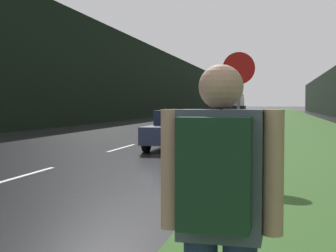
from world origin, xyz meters
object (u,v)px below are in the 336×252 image
(car_passing_far, at_px, (235,114))
(stop_sign, at_px, (238,98))
(car_passing_near, at_px, (180,130))
(hitchhiker_with_backpack, at_px, (219,217))
(delivery_truck, at_px, (237,103))

(car_passing_far, bearing_deg, stop_sign, 95.06)
(car_passing_far, bearing_deg, car_passing_near, 90.00)
(hitchhiker_with_backpack, distance_m, car_passing_far, 37.56)
(car_passing_far, xyz_separation_m, delivery_truck, (-4.36, 53.35, 1.13))
(car_passing_far, bearing_deg, hitchhiker_with_backpack, 94.81)
(stop_sign, xyz_separation_m, car_passing_near, (-2.57, 5.93, -1.07))
(stop_sign, relative_size, delivery_truck, 0.32)
(car_passing_far, relative_size, delivery_truck, 0.51)
(delivery_truck, bearing_deg, stop_sign, -85.19)
(car_passing_far, bearing_deg, delivery_truck, -85.33)
(stop_sign, xyz_separation_m, hitchhiker_with_backpack, (0.58, -8.38, -0.71))
(car_passing_near, bearing_deg, delivery_truck, -86.74)
(stop_sign, distance_m, car_passing_near, 6.55)
(hitchhiker_with_backpack, relative_size, car_passing_near, 0.43)
(stop_sign, relative_size, car_passing_far, 0.63)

